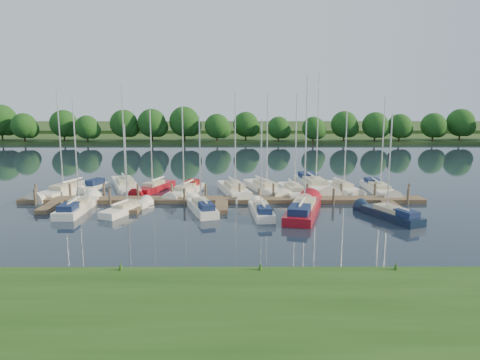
{
  "coord_description": "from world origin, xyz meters",
  "views": [
    {
      "loc": [
        1.62,
        -37.3,
        10.64
      ],
      "look_at": [
        1.77,
        8.0,
        2.2
      ],
      "focal_mm": 35.0,
      "sensor_mm": 36.0,
      "label": 1
    }
  ],
  "objects_px": {
    "sailboat_n_0": "(65,192)",
    "sailboat_s_2": "(202,208)",
    "motorboat": "(94,187)",
    "dock": "(222,201)",
    "sailboat_n_5": "(235,191)"
  },
  "relations": [
    {
      "from": "motorboat",
      "to": "sailboat_n_5",
      "type": "distance_m",
      "value": 15.84
    },
    {
      "from": "sailboat_n_0",
      "to": "sailboat_s_2",
      "type": "height_order",
      "value": "sailboat_n_0"
    },
    {
      "from": "dock",
      "to": "sailboat_s_2",
      "type": "height_order",
      "value": "sailboat_s_2"
    },
    {
      "from": "sailboat_n_5",
      "to": "sailboat_s_2",
      "type": "relative_size",
      "value": 1.24
    },
    {
      "from": "sailboat_n_5",
      "to": "sailboat_n_0",
      "type": "bearing_deg",
      "value": -13.7
    },
    {
      "from": "dock",
      "to": "motorboat",
      "type": "relative_size",
      "value": 8.79
    },
    {
      "from": "motorboat",
      "to": "dock",
      "type": "bearing_deg",
      "value": 177.05
    },
    {
      "from": "motorboat",
      "to": "sailboat_s_2",
      "type": "height_order",
      "value": "sailboat_s_2"
    },
    {
      "from": "motorboat",
      "to": "sailboat_n_5",
      "type": "xyz_separation_m",
      "value": [
        15.68,
        -2.22,
        -0.04
      ]
    },
    {
      "from": "dock",
      "to": "sailboat_s_2",
      "type": "bearing_deg",
      "value": -117.92
    },
    {
      "from": "sailboat_n_5",
      "to": "motorboat",
      "type": "bearing_deg",
      "value": -22.37
    },
    {
      "from": "dock",
      "to": "sailboat_n_0",
      "type": "relative_size",
      "value": 3.53
    },
    {
      "from": "sailboat_n_5",
      "to": "sailboat_s_2",
      "type": "xyz_separation_m",
      "value": [
        -2.94,
        -7.59,
        0.04
      ]
    },
    {
      "from": "dock",
      "to": "motorboat",
      "type": "distance_m",
      "value": 15.88
    },
    {
      "from": "sailboat_n_0",
      "to": "sailboat_s_2",
      "type": "distance_m",
      "value": 16.83
    }
  ]
}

